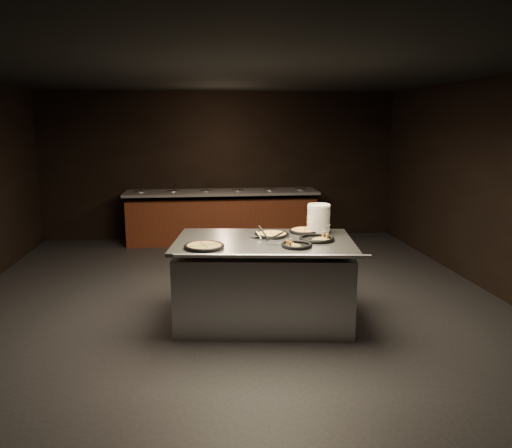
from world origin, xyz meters
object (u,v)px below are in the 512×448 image
object	(u,v)px
pan_cheese_whole	(272,234)
pan_veggie_whole	(204,246)
serving_counter	(264,283)
plate_stack	(319,219)

from	to	relation	value
pan_cheese_whole	pan_veggie_whole	bearing A→B (deg)	-148.35
serving_counter	plate_stack	xyz separation A→B (m)	(0.71, 0.32, 0.68)
serving_counter	plate_stack	world-z (taller)	plate_stack
serving_counter	plate_stack	size ratio (longest dim) A/B	6.28
plate_stack	pan_cheese_whole	bearing A→B (deg)	-169.03
plate_stack	serving_counter	bearing A→B (deg)	-155.96
serving_counter	pan_veggie_whole	size ratio (longest dim) A/B	5.00
plate_stack	pan_veggie_whole	xyz separation A→B (m)	(-1.39, -0.61, -0.15)
plate_stack	pan_veggie_whole	distance (m)	1.53
plate_stack	pan_cheese_whole	distance (m)	0.62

